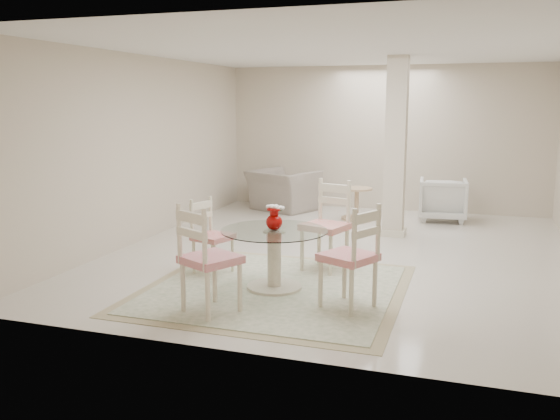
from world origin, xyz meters
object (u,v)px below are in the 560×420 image
(dining_chair_south, at_px, (204,251))
(dining_table, at_px, (274,259))
(recliner_taupe, at_px, (283,190))
(column, at_px, (396,148))
(dining_chair_east, at_px, (355,250))
(armchair_white, at_px, (443,199))
(dining_chair_west, at_px, (209,230))
(red_vase, at_px, (274,218))
(dining_chair_north, at_px, (328,218))
(side_table, at_px, (356,205))

(dining_chair_south, bearing_deg, dining_table, -84.47)
(recliner_taupe, bearing_deg, column, 170.10)
(column, xyz_separation_m, dining_chair_east, (0.08, -3.51, -0.74))
(armchair_white, bearing_deg, recliner_taupe, -6.05)
(armchair_white, bearing_deg, dining_chair_west, 55.32)
(dining_chair_west, xyz_separation_m, recliner_taupe, (-0.46, 4.30, -0.15))
(dining_chair_west, xyz_separation_m, armchair_white, (2.48, 4.20, -0.15))
(column, relative_size, red_vase, 9.78)
(column, distance_m, dining_chair_south, 4.34)
(red_vase, height_order, dining_chair_south, dining_chair_south)
(dining_chair_north, xyz_separation_m, side_table, (-0.27, 3.21, -0.38))
(dining_chair_east, xyz_separation_m, dining_chair_north, (-0.59, 1.34, 0.02))
(red_vase, distance_m, dining_chair_east, 1.04)
(column, xyz_separation_m, side_table, (-0.77, 1.04, -1.09))
(red_vase, xyz_separation_m, dining_chair_south, (-0.38, -0.96, -0.17))
(red_vase, bearing_deg, dining_chair_north, 69.08)
(dining_table, distance_m, dining_chair_north, 1.07)
(dining_table, distance_m, side_table, 4.17)
(dining_chair_north, relative_size, armchair_white, 1.49)
(column, bearing_deg, armchair_white, 65.45)
(dining_table, bearing_deg, dining_chair_south, -111.66)
(dining_chair_south, bearing_deg, red_vase, -84.42)
(dining_chair_north, distance_m, side_table, 3.24)
(red_vase, relative_size, recliner_taupe, 0.24)
(red_vase, bearing_deg, recliner_taupe, 106.76)
(armchair_white, distance_m, side_table, 1.49)
(column, bearing_deg, recliner_taupe, 146.09)
(dining_chair_north, bearing_deg, dining_chair_south, -94.50)
(dining_chair_west, bearing_deg, column, -15.59)
(dining_chair_east, bearing_deg, dining_chair_north, -130.26)
(recliner_taupe, bearing_deg, side_table, -174.20)
(recliner_taupe, relative_size, armchair_white, 1.43)
(column, bearing_deg, side_table, 126.74)
(dining_chair_west, distance_m, dining_chair_south, 1.44)
(dining_chair_north, bearing_deg, side_table, 111.49)
(side_table, bearing_deg, dining_chair_north, -85.27)
(dining_chair_west, relative_size, armchair_white, 1.23)
(armchair_white, bearing_deg, column, 61.28)
(red_vase, distance_m, side_table, 4.20)
(dining_table, distance_m, armchair_white, 4.82)
(column, distance_m, armchair_white, 1.86)
(dining_chair_west, height_order, recliner_taupe, dining_chair_west)
(column, height_order, armchair_white, column)
(recliner_taupe, bearing_deg, armchair_white, -157.86)
(dining_chair_south, relative_size, armchair_white, 1.48)
(column, xyz_separation_m, dining_chair_north, (-0.51, -2.17, -0.71))
(dining_chair_north, relative_size, recliner_taupe, 1.04)
(armchair_white, xyz_separation_m, side_table, (-1.43, -0.40, -0.11))
(column, height_order, side_table, column)
(column, relative_size, dining_chair_west, 2.72)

